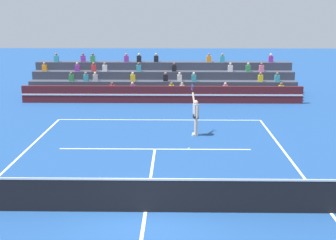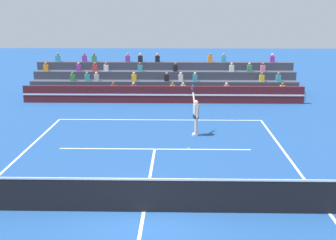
# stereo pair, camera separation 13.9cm
# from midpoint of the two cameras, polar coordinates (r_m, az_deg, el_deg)

# --- Properties ---
(ground_plane) EXTENTS (120.00, 120.00, 0.00)m
(ground_plane) POSITION_cam_midpoint_polar(r_m,az_deg,el_deg) (14.18, -3.06, -11.14)
(ground_plane) COLOR navy
(court_lines) EXTENTS (11.10, 23.90, 0.01)m
(court_lines) POSITION_cam_midpoint_polar(r_m,az_deg,el_deg) (14.18, -3.06, -11.12)
(court_lines) COLOR white
(court_lines) RESTS_ON ground
(tennis_net) EXTENTS (12.00, 0.10, 1.10)m
(tennis_net) POSITION_cam_midpoint_polar(r_m,az_deg,el_deg) (13.97, -3.08, -9.10)
(tennis_net) COLOR black
(tennis_net) RESTS_ON ground
(sponsor_banner_wall) EXTENTS (18.00, 0.26, 1.10)m
(sponsor_banner_wall) POSITION_cam_midpoint_polar(r_m,az_deg,el_deg) (30.02, -0.89, 3.12)
(sponsor_banner_wall) COLOR #51191E
(sponsor_banner_wall) RESTS_ON ground
(bleacher_stand) EXTENTS (18.26, 3.80, 2.83)m
(bleacher_stand) POSITION_cam_midpoint_polar(r_m,az_deg,el_deg) (33.10, -0.73, 4.59)
(bleacher_stand) COLOR #383D4C
(bleacher_stand) RESTS_ON ground
(tennis_player) EXTENTS (0.37, 1.13, 2.43)m
(tennis_player) POSITION_cam_midpoint_polar(r_m,az_deg,el_deg) (22.21, 3.21, 0.61)
(tennis_player) COLOR beige
(tennis_player) RESTS_ON ground
(tennis_ball) EXTENTS (0.07, 0.07, 0.07)m
(tennis_ball) POSITION_cam_midpoint_polar(r_m,az_deg,el_deg) (20.21, 2.36, -3.46)
(tennis_ball) COLOR #C6DB33
(tennis_ball) RESTS_ON ground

